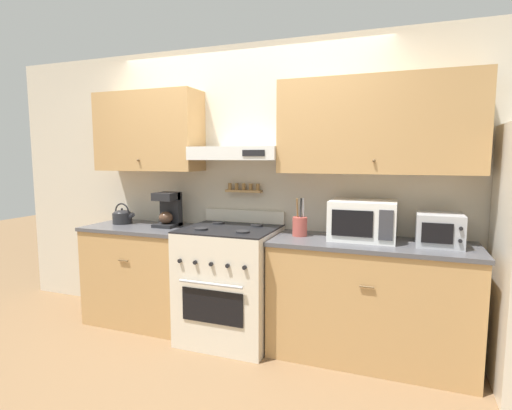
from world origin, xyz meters
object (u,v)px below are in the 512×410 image
stove_range (230,283)px  microwave (363,220)px  toaster_oven (439,230)px  tea_kettle (122,216)px  coffee_maker (168,209)px  utensil_crock (300,226)px

stove_range → microwave: bearing=6.2°
toaster_oven → tea_kettle: bearing=180.0°
coffee_maker → microwave: coffee_maker is taller
utensil_crock → toaster_oven: 1.03m
tea_kettle → utensil_crock: bearing=0.0°
tea_kettle → stove_range: bearing=-4.8°
microwave → toaster_oven: 0.54m
microwave → tea_kettle: bearing=-179.5°
coffee_maker → tea_kettle: bearing=-176.8°
tea_kettle → utensil_crock: (1.76, 0.00, 0.01)m
stove_range → utensil_crock: bearing=9.7°
stove_range → microwave: 1.22m
coffee_maker → toaster_oven: (2.29, -0.03, -0.04)m
utensil_crock → toaster_oven: utensil_crock is taller
tea_kettle → microwave: (2.25, 0.02, 0.08)m
stove_range → coffee_maker: 0.91m
utensil_crock → stove_range: bearing=-170.3°
coffee_maker → microwave: bearing=-0.3°
coffee_maker → microwave: (1.75, -0.01, -0.00)m
coffee_maker → toaster_oven: 2.29m
toaster_oven → microwave: bearing=177.9°
coffee_maker → microwave: 1.75m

